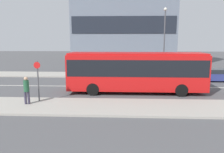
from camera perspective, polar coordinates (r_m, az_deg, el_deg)
name	(u,v)px	position (r m, az deg, el deg)	size (l,w,h in m)	color
ground_plane	(99,86)	(20.00, -3.44, -2.60)	(120.00, 120.00, 0.00)	#4F4F51
sidewalk_near	(88,106)	(13.99, -6.22, -7.77)	(44.00, 3.50, 0.13)	#A39E93
sidewalk_far	(104,75)	(26.10, -1.97, 0.44)	(44.00, 3.50, 0.13)	#A39E93
lane_centerline	(99,86)	(20.00, -3.44, -2.59)	(41.80, 0.16, 0.01)	silver
city_bus	(136,70)	(17.51, 6.27, 1.74)	(10.81, 2.53, 3.21)	red
parked_car_0	(219,75)	(25.03, 26.07, 0.32)	(4.70, 1.83, 1.26)	navy
pedestrian_near_stop	(26,89)	(14.95, -21.45, -2.96)	(0.35, 0.34, 1.78)	#383347
bus_stop_sign	(38,78)	(15.42, -18.79, -0.32)	(0.44, 0.12, 2.70)	#4C4C51
street_lamp	(164,36)	(24.85, 13.53, 10.33)	(0.36, 0.36, 7.48)	#4C4C51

